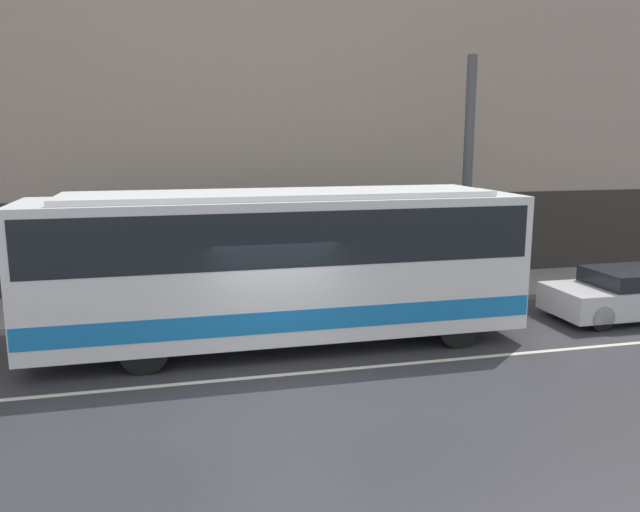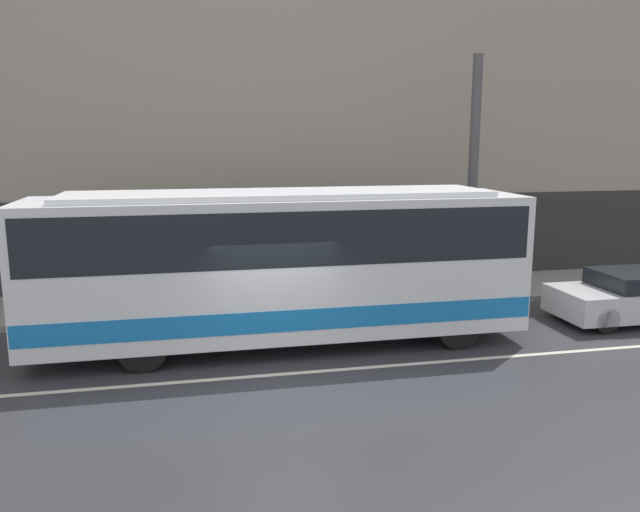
{
  "view_description": "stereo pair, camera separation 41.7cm",
  "coord_description": "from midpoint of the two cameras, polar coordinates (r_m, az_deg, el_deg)",
  "views": [
    {
      "loc": [
        -2.03,
        -11.37,
        4.56
      ],
      "look_at": [
        1.2,
        1.83,
        1.98
      ],
      "focal_mm": 35.0,
      "sensor_mm": 36.0,
      "label": 1
    },
    {
      "loc": [
        -1.62,
        -11.46,
        4.56
      ],
      "look_at": [
        1.2,
        1.83,
        1.98
      ],
      "focal_mm": 35.0,
      "sensor_mm": 36.0,
      "label": 2
    }
  ],
  "objects": [
    {
      "name": "sidewalk",
      "position": [
        17.65,
        -5.67,
        -4.01
      ],
      "size": [
        60.0,
        3.12,
        0.15
      ],
      "color": "gray",
      "rests_on": "ground_plane"
    },
    {
      "name": "utility_pole_near",
      "position": [
        18.21,
        14.45,
        7.01
      ],
      "size": [
        0.27,
        0.27,
        6.64
      ],
      "color": "#4C4C4F",
      "rests_on": "sidewalk"
    },
    {
      "name": "transit_bus",
      "position": [
        13.67,
        -2.69,
        -0.33
      ],
      "size": [
        10.69,
        2.51,
        3.43
      ],
      "color": "white",
      "rests_on": "ground_plane"
    },
    {
      "name": "ground_plane",
      "position": [
        12.43,
        -2.75,
        -10.78
      ],
      "size": [
        60.0,
        60.0,
        0.0
      ],
      "primitive_type": "plane",
      "color": "#333338"
    },
    {
      "name": "building_facade",
      "position": [
        18.8,
        -6.58,
        14.02
      ],
      "size": [
        60.0,
        0.35,
        11.71
      ],
      "color": "gray",
      "rests_on": "ground_plane"
    },
    {
      "name": "lane_stripe",
      "position": [
        12.42,
        -2.75,
        -10.76
      ],
      "size": [
        54.0,
        0.14,
        0.01
      ],
      "color": "beige",
      "rests_on": "ground_plane"
    }
  ]
}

